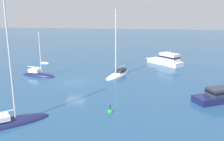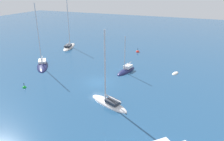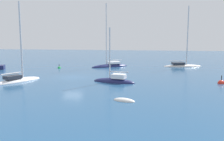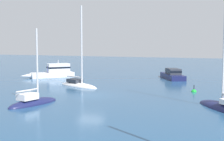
{
  "view_description": "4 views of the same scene",
  "coord_description": "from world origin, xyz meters",
  "px_view_note": "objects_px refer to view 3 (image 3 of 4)",
  "views": [
    {
      "loc": [
        -31.26,
        -8.87,
        9.71
      ],
      "look_at": [
        2.56,
        -4.57,
        1.08
      ],
      "focal_mm": 41.16,
      "sensor_mm": 36.0,
      "label": 1
    },
    {
      "loc": [
        13.73,
        -26.59,
        13.78
      ],
      "look_at": [
        2.78,
        -1.03,
        2.77
      ],
      "focal_mm": 34.28,
      "sensor_mm": 36.0,
      "label": 2
    },
    {
      "loc": [
        28.44,
        10.82,
        4.9
      ],
      "look_at": [
        -3.92,
        4.5,
        0.51
      ],
      "focal_mm": 37.13,
      "sensor_mm": 36.0,
      "label": 3
    },
    {
      "loc": [
        -13.55,
        27.93,
        5.13
      ],
      "look_at": [
        -1.24,
        -2.44,
        2.25
      ],
      "focal_mm": 51.55,
      "sensor_mm": 36.0,
      "label": 4
    }
  ],
  "objects_px": {
    "yacht": "(114,81)",
    "yacht_1": "(18,80)",
    "skiff": "(124,101)",
    "sloop": "(110,66)",
    "sailboat": "(182,65)",
    "mooring_buoy": "(59,68)",
    "channel_buoy": "(221,83)"
  },
  "relations": [
    {
      "from": "skiff",
      "to": "channel_buoy",
      "type": "distance_m",
      "value": 13.6
    },
    {
      "from": "skiff",
      "to": "mooring_buoy",
      "type": "distance_m",
      "value": 24.07
    },
    {
      "from": "sailboat",
      "to": "mooring_buoy",
      "type": "distance_m",
      "value": 22.28
    },
    {
      "from": "sloop",
      "to": "sailboat",
      "type": "xyz_separation_m",
      "value": [
        -2.84,
        12.98,
        0.07
      ]
    },
    {
      "from": "yacht",
      "to": "channel_buoy",
      "type": "relative_size",
      "value": 5.18
    },
    {
      "from": "skiff",
      "to": "yacht",
      "type": "bearing_deg",
      "value": -57.97
    },
    {
      "from": "sloop",
      "to": "yacht_1",
      "type": "xyz_separation_m",
      "value": [
        16.88,
        -7.67,
        0.08
      ]
    },
    {
      "from": "yacht",
      "to": "yacht_1",
      "type": "bearing_deg",
      "value": 20.16
    },
    {
      "from": "yacht",
      "to": "skiff",
      "type": "bearing_deg",
      "value": 117.42
    },
    {
      "from": "skiff",
      "to": "yacht_1",
      "type": "bearing_deg",
      "value": -8.81
    },
    {
      "from": "yacht",
      "to": "yacht_1",
      "type": "height_order",
      "value": "yacht_1"
    },
    {
      "from": "yacht_1",
      "to": "mooring_buoy",
      "type": "height_order",
      "value": "yacht_1"
    },
    {
      "from": "channel_buoy",
      "to": "mooring_buoy",
      "type": "height_order",
      "value": "channel_buoy"
    },
    {
      "from": "channel_buoy",
      "to": "sloop",
      "type": "bearing_deg",
      "value": -131.19
    },
    {
      "from": "yacht",
      "to": "sailboat",
      "type": "xyz_separation_m",
      "value": [
        -17.99,
        9.41,
        0.08
      ]
    },
    {
      "from": "skiff",
      "to": "channel_buoy",
      "type": "xyz_separation_m",
      "value": [
        -9.53,
        9.7,
        0.0
      ]
    },
    {
      "from": "yacht_1",
      "to": "mooring_buoy",
      "type": "bearing_deg",
      "value": 25.2
    },
    {
      "from": "yacht",
      "to": "sailboat",
      "type": "height_order",
      "value": "sailboat"
    },
    {
      "from": "mooring_buoy",
      "to": "channel_buoy",
      "type": "bearing_deg",
      "value": 67.44
    },
    {
      "from": "sloop",
      "to": "mooring_buoy",
      "type": "relative_size",
      "value": 11.84
    },
    {
      "from": "sailboat",
      "to": "mooring_buoy",
      "type": "xyz_separation_m",
      "value": [
        6.53,
        -21.3,
        -0.21
      ]
    },
    {
      "from": "sloop",
      "to": "channel_buoy",
      "type": "distance_m",
      "value": 20.67
    },
    {
      "from": "mooring_buoy",
      "to": "sloop",
      "type": "bearing_deg",
      "value": 113.94
    },
    {
      "from": "sailboat",
      "to": "mooring_buoy",
      "type": "height_order",
      "value": "sailboat"
    },
    {
      "from": "sailboat",
      "to": "yacht_1",
      "type": "distance_m",
      "value": 28.55
    },
    {
      "from": "yacht",
      "to": "mooring_buoy",
      "type": "bearing_deg",
      "value": -32.52
    },
    {
      "from": "skiff",
      "to": "sloop",
      "type": "bearing_deg",
      "value": -59.76
    },
    {
      "from": "sailboat",
      "to": "channel_buoy",
      "type": "xyz_separation_m",
      "value": [
        16.45,
        2.58,
        -0.21
      ]
    },
    {
      "from": "sailboat",
      "to": "skiff",
      "type": "relative_size",
      "value": 5.64
    },
    {
      "from": "mooring_buoy",
      "to": "yacht",
      "type": "bearing_deg",
      "value": 46.06
    },
    {
      "from": "yacht",
      "to": "yacht_1",
      "type": "distance_m",
      "value": 11.37
    },
    {
      "from": "yacht",
      "to": "sailboat",
      "type": "relative_size",
      "value": 0.6
    }
  ]
}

